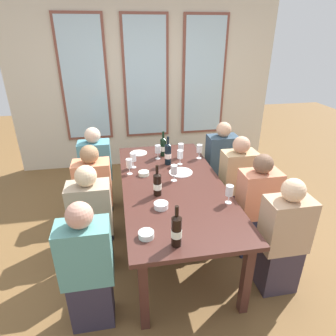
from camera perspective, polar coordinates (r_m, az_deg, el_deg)
ground_plane at (r=3.37m, az=0.81°, el=-14.15°), size 12.00×12.00×0.00m
back_wall_with_windows at (r=4.86m, az=-4.37°, el=17.14°), size 4.21×0.10×2.90m
dining_table at (r=2.99m, az=0.89°, el=-4.19°), size 1.01×2.14×0.74m
white_plate_0 at (r=3.16m, az=2.50°, el=-0.86°), size 0.26×0.26×0.01m
white_plate_1 at (r=3.68m, az=-5.77°, el=2.92°), size 0.21×0.21×0.01m
wine_bottle_0 at (r=3.56m, az=-0.92°, el=4.22°), size 0.08×0.08×0.31m
wine_bottle_1 at (r=3.32m, az=-0.01°, el=2.83°), size 0.08×0.08×0.33m
wine_bottle_2 at (r=2.70m, az=-2.10°, el=-3.15°), size 0.08×0.08×0.30m
wine_bottle_3 at (r=2.09m, az=1.68°, el=-12.13°), size 0.08×0.08×0.33m
tasting_bowl_0 at (r=3.11m, az=-4.77°, el=-1.06°), size 0.11×0.11×0.04m
tasting_bowl_1 at (r=2.23m, az=-4.29°, el=-12.89°), size 0.12×0.12×0.05m
tasting_bowl_2 at (r=2.55m, az=-1.38°, el=-7.36°), size 0.13×0.13×0.05m
wine_glass_0 at (r=3.47m, az=-2.02°, el=3.60°), size 0.07×0.07×0.17m
wine_glass_1 at (r=3.32m, az=2.38°, el=2.57°), size 0.07×0.07×0.17m
wine_glass_2 at (r=3.50m, az=6.17°, el=3.67°), size 0.07×0.07×0.17m
wine_glass_3 at (r=3.51m, az=2.55°, el=3.97°), size 0.07×0.07×0.17m
wine_glass_4 at (r=2.95m, az=1.19°, el=-0.39°), size 0.07×0.07×0.17m
wine_glass_5 at (r=3.12m, az=-7.62°, el=0.77°), size 0.07×0.07×0.17m
wine_glass_6 at (r=2.63m, az=11.96°, el=-4.42°), size 0.07×0.07×0.17m
wine_glass_7 at (r=3.26m, az=-6.87°, el=2.06°), size 0.07×0.07×0.17m
seated_person_0 at (r=3.24m, az=-14.21°, el=-5.38°), size 0.38×0.24×1.11m
seated_person_1 at (r=3.47m, az=13.36°, el=-3.14°), size 0.38×0.24×1.11m
seated_person_2 at (r=2.83m, az=-14.67°, el=-10.39°), size 0.38×0.24×1.11m
seated_person_3 at (r=3.08m, az=16.94°, el=-7.51°), size 0.38×0.24×1.11m
seated_person_4 at (r=2.37m, az=-15.45°, el=-18.69°), size 0.38×0.24×1.11m
seated_person_5 at (r=2.73m, az=21.60°, el=-13.00°), size 0.38×0.24×1.11m
seated_person_6 at (r=3.77m, az=-13.80°, el=-0.80°), size 0.38×0.24×1.11m
seated_person_7 at (r=3.92m, az=10.30°, el=0.63°), size 0.38×0.24×1.11m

